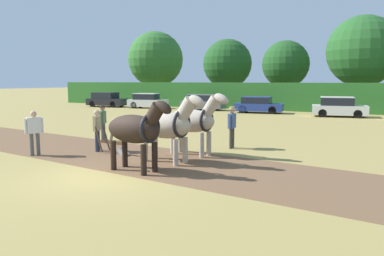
{
  "coord_description": "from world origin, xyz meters",
  "views": [
    {
      "loc": [
        7.53,
        -8.02,
        2.77
      ],
      "look_at": [
        1.01,
        3.53,
        1.1
      ],
      "focal_mm": 35.0,
      "sensor_mm": 36.0,
      "label": 1
    }
  ],
  "objects_px": {
    "tree_left": "(227,64)",
    "plow": "(116,146)",
    "draft_horse_lead_right": "(168,124)",
    "parked_car_center": "(258,105)",
    "parked_car_center_right": "(339,107)",
    "parked_car_far_left": "(106,100)",
    "farmer_beside_team": "(232,124)",
    "tree_center": "(363,51)",
    "parked_car_center_left": "(202,102)",
    "farmer_onlooker_left": "(34,130)",
    "draft_horse_lead_left": "(136,129)",
    "tree_center_left": "(286,64)",
    "farmer_at_plow": "(97,127)",
    "tree_far_left": "(156,59)",
    "farmer_onlooker_right": "(103,120)",
    "parked_car_left": "(147,101)",
    "draft_horse_trail_left": "(193,120)"
  },
  "relations": [
    {
      "from": "tree_left",
      "to": "draft_horse_lead_left",
      "type": "bearing_deg",
      "value": -70.62
    },
    {
      "from": "tree_left",
      "to": "parked_car_center_right",
      "type": "bearing_deg",
      "value": -34.94
    },
    {
      "from": "farmer_beside_team",
      "to": "tree_center",
      "type": "bearing_deg",
      "value": 79.35
    },
    {
      "from": "farmer_onlooker_left",
      "to": "parked_car_left",
      "type": "relative_size",
      "value": 0.4
    },
    {
      "from": "plow",
      "to": "farmer_onlooker_right",
      "type": "distance_m",
      "value": 3.62
    },
    {
      "from": "tree_center",
      "to": "farmer_onlooker_right",
      "type": "relative_size",
      "value": 5.39
    },
    {
      "from": "draft_horse_lead_right",
      "to": "parked_car_center",
      "type": "bearing_deg",
      "value": 105.65
    },
    {
      "from": "farmer_onlooker_right",
      "to": "parked_car_center_right",
      "type": "relative_size",
      "value": 0.39
    },
    {
      "from": "farmer_at_plow",
      "to": "parked_car_far_left",
      "type": "height_order",
      "value": "farmer_at_plow"
    },
    {
      "from": "tree_left",
      "to": "parked_car_center",
      "type": "distance_m",
      "value": 12.44
    },
    {
      "from": "farmer_onlooker_right",
      "to": "tree_center_left",
      "type": "bearing_deg",
      "value": 61.76
    },
    {
      "from": "tree_left",
      "to": "farmer_onlooker_left",
      "type": "xyz_separation_m",
      "value": [
        6.25,
        -31.43,
        -3.8
      ]
    },
    {
      "from": "farmer_onlooker_right",
      "to": "parked_car_center",
      "type": "bearing_deg",
      "value": 60.43
    },
    {
      "from": "draft_horse_lead_left",
      "to": "draft_horse_lead_right",
      "type": "distance_m",
      "value": 1.56
    },
    {
      "from": "tree_center_left",
      "to": "parked_car_far_left",
      "type": "height_order",
      "value": "tree_center_left"
    },
    {
      "from": "parked_car_center_left",
      "to": "draft_horse_lead_left",
      "type": "bearing_deg",
      "value": -72.93
    },
    {
      "from": "tree_far_left",
      "to": "farmer_beside_team",
      "type": "distance_m",
      "value": 35.58
    },
    {
      "from": "farmer_onlooker_left",
      "to": "parked_car_center",
      "type": "xyz_separation_m",
      "value": [
        0.9,
        22.1,
        -0.28
      ]
    },
    {
      "from": "tree_far_left",
      "to": "farmer_onlooker_right",
      "type": "relative_size",
      "value": 5.54
    },
    {
      "from": "farmer_onlooker_left",
      "to": "farmer_at_plow",
      "type": "bearing_deg",
      "value": 75.79
    },
    {
      "from": "parked_car_center_left",
      "to": "parked_car_center_right",
      "type": "relative_size",
      "value": 1.0
    },
    {
      "from": "tree_center_left",
      "to": "plow",
      "type": "xyz_separation_m",
      "value": [
        1.68,
        -29.05,
        -4.22
      ]
    },
    {
      "from": "parked_car_center",
      "to": "parked_car_center_right",
      "type": "distance_m",
      "value": 6.65
    },
    {
      "from": "tree_center",
      "to": "farmer_onlooker_left",
      "type": "relative_size",
      "value": 5.36
    },
    {
      "from": "parked_car_center_left",
      "to": "parked_car_center",
      "type": "relative_size",
      "value": 0.99
    },
    {
      "from": "tree_far_left",
      "to": "parked_car_far_left",
      "type": "xyz_separation_m",
      "value": [
        0.8,
        -10.48,
        -4.85
      ]
    },
    {
      "from": "parked_car_far_left",
      "to": "parked_car_left",
      "type": "distance_m",
      "value": 5.12
    },
    {
      "from": "tree_center",
      "to": "farmer_onlooker_left",
      "type": "xyz_separation_m",
      "value": [
        -8.26,
        -30.47,
        -4.62
      ]
    },
    {
      "from": "tree_left",
      "to": "draft_horse_lead_right",
      "type": "xyz_separation_m",
      "value": [
        11.23,
        -29.99,
        -3.45
      ]
    },
    {
      "from": "parked_car_center_right",
      "to": "parked_car_far_left",
      "type": "bearing_deg",
      "value": 168.86
    },
    {
      "from": "draft_horse_lead_right",
      "to": "tree_center",
      "type": "bearing_deg",
      "value": 88.04
    },
    {
      "from": "draft_horse_lead_left",
      "to": "farmer_beside_team",
      "type": "distance_m",
      "value": 5.23
    },
    {
      "from": "tree_left",
      "to": "tree_center",
      "type": "relative_size",
      "value": 0.85
    },
    {
      "from": "farmer_beside_team",
      "to": "parked_car_far_left",
      "type": "xyz_separation_m",
      "value": [
        -21.87,
        16.56,
        -0.26
      ]
    },
    {
      "from": "tree_center_left",
      "to": "draft_horse_lead_left",
      "type": "height_order",
      "value": "tree_center_left"
    },
    {
      "from": "draft_horse_lead_left",
      "to": "parked_car_center",
      "type": "distance_m",
      "value": 22.58
    },
    {
      "from": "tree_left",
      "to": "farmer_at_plow",
      "type": "height_order",
      "value": "tree_left"
    },
    {
      "from": "tree_center",
      "to": "plow",
      "type": "bearing_deg",
      "value": -101.3
    },
    {
      "from": "parked_car_center",
      "to": "farmer_at_plow",
      "type": "bearing_deg",
      "value": -98.04
    },
    {
      "from": "farmer_onlooker_right",
      "to": "parked_car_left",
      "type": "distance_m",
      "value": 21.08
    },
    {
      "from": "draft_horse_lead_left",
      "to": "farmer_onlooker_left",
      "type": "relative_size",
      "value": 1.54
    },
    {
      "from": "plow",
      "to": "farmer_onlooker_left",
      "type": "distance_m",
      "value": 3.05
    },
    {
      "from": "tree_center",
      "to": "farmer_beside_team",
      "type": "relative_size",
      "value": 5.19
    },
    {
      "from": "tree_left",
      "to": "plow",
      "type": "height_order",
      "value": "tree_left"
    },
    {
      "from": "draft_horse_lead_right",
      "to": "parked_car_center_right",
      "type": "xyz_separation_m",
      "value": [
        2.56,
        20.36,
        -0.57
      ]
    },
    {
      "from": "farmer_at_plow",
      "to": "farmer_onlooker_left",
      "type": "height_order",
      "value": "farmer_onlooker_left"
    },
    {
      "from": "tree_far_left",
      "to": "draft_horse_lead_left",
      "type": "xyz_separation_m",
      "value": [
        21.71,
        -32.17,
        -4.29
      ]
    },
    {
      "from": "tree_center",
      "to": "draft_horse_trail_left",
      "type": "xyz_separation_m",
      "value": [
        -3.15,
        -27.48,
        -4.28
      ]
    },
    {
      "from": "draft_horse_lead_right",
      "to": "parked_car_left",
      "type": "relative_size",
      "value": 0.66
    },
    {
      "from": "plow",
      "to": "parked_car_center_right",
      "type": "bearing_deg",
      "value": 80.42
    }
  ]
}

